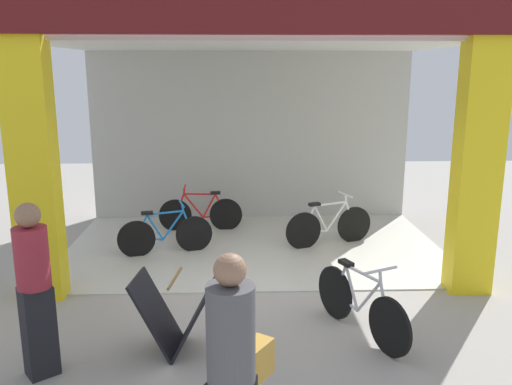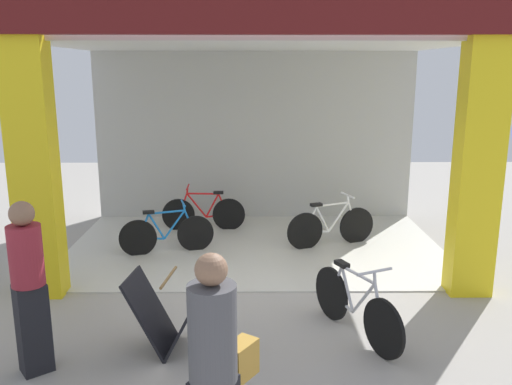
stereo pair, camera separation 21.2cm
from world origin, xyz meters
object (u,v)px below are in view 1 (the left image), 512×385
Objects in this scene: pedestrian_0 at (35,289)px; pedestrian_1 at (233,372)px; bicycle_inside_2 at (201,213)px; bicycle_inside_1 at (165,235)px; sandwich_board_sign at (176,314)px; bicycle_parked_0 at (360,305)px; bicycle_inside_0 at (329,226)px.

pedestrian_0 is 2.39m from pedestrian_1.
pedestrian_1 is (0.61, -6.16, 0.57)m from bicycle_inside_2.
bicycle_inside_1 is at bearing 77.36° from pedestrian_0.
pedestrian_0 is (-1.26, -0.39, 0.47)m from sandwich_board_sign.
pedestrian_1 is (1.86, -1.50, 0.01)m from pedestrian_0.
bicycle_parked_0 is at bearing 57.25° from pedestrian_1.
pedestrian_1 is at bearing -84.31° from bicycle_inside_2.
pedestrian_0 is (-1.25, -4.67, 0.55)m from bicycle_inside_2.
pedestrian_0 reaches higher than bicycle_inside_0.
pedestrian_0 is (-3.26, -0.67, 0.53)m from bicycle_parked_0.
sandwich_board_sign is 1.40m from pedestrian_0.
bicycle_inside_0 reaches higher than bicycle_inside_1.
sandwich_board_sign is 0.54× the size of pedestrian_0.
bicycle_inside_0 reaches higher than sandwich_board_sign.
bicycle_inside_2 is at bearing 90.15° from sandwich_board_sign.
pedestrian_1 reaches higher than bicycle_inside_0.
bicycle_inside_1 is 3.06m from sandwich_board_sign.
pedestrian_0 is at bearing 141.26° from pedestrian_1.
pedestrian_1 reaches higher than pedestrian_0.
bicycle_inside_1 is 5.06m from pedestrian_1.
sandwich_board_sign reaches higher than bicycle_inside_1.
pedestrian_1 is at bearing -106.75° from bicycle_inside_0.
pedestrian_0 reaches higher than sandwich_board_sign.
bicycle_inside_1 is at bearing 102.65° from pedestrian_1.
bicycle_inside_0 is at bearing 47.38° from pedestrian_0.
pedestrian_0 reaches higher than bicycle_inside_2.
bicycle_parked_0 is 2.01m from sandwich_board_sign.
bicycle_parked_0 is at bearing -47.71° from bicycle_inside_1.
pedestrian_0 is at bearing -102.64° from bicycle_inside_1.
bicycle_inside_2 is 1.65× the size of sandwich_board_sign.
pedestrian_1 is at bearing -72.29° from sandwich_board_sign.
bicycle_inside_1 is (-2.67, -0.33, -0.02)m from bicycle_inside_0.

